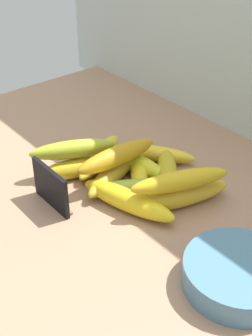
{
  "coord_description": "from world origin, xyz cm",
  "views": [
    {
      "loc": [
        61.61,
        -45.92,
        58.89
      ],
      "look_at": [
        2.4,
        2.87,
        8.0
      ],
      "focal_mm": 50.29,
      "sensor_mm": 36.0,
      "label": 1
    }
  ],
  "objects_px": {
    "chalkboard_sign": "(51,189)",
    "banana_3": "(139,176)",
    "banana_5": "(154,154)",
    "banana_7": "(128,200)",
    "banana_8": "(181,195)",
    "banana_9": "(168,175)",
    "banana_6": "(100,157)",
    "banana_0": "(138,188)",
    "banana_4": "(116,170)",
    "banana_10": "(73,149)",
    "banana_12": "(180,181)",
    "banana_1": "(75,168)",
    "banana_11": "(117,156)",
    "fruit_bowl": "(238,274)",
    "banana_2": "(132,161)"
  },
  "relations": [
    {
      "from": "banana_7",
      "to": "banana_11",
      "type": "xyz_separation_m",
      "value": [
        -0.09,
        0.04,
        0.04
      ]
    },
    {
      "from": "banana_0",
      "to": "banana_1",
      "type": "bearing_deg",
      "value": -155.97
    },
    {
      "from": "fruit_bowl",
      "to": "banana_7",
      "type": "distance_m",
      "value": 0.25
    },
    {
      "from": "chalkboard_sign",
      "to": "banana_5",
      "type": "distance_m",
      "value": 0.26
    },
    {
      "from": "banana_1",
      "to": "chalkboard_sign",
      "type": "bearing_deg",
      "value": -59.17
    },
    {
      "from": "chalkboard_sign",
      "to": "banana_3",
      "type": "xyz_separation_m",
      "value": [
        0.05,
        0.18,
        -0.02
      ]
    },
    {
      "from": "banana_4",
      "to": "banana_8",
      "type": "height_order",
      "value": "banana_8"
    },
    {
      "from": "fruit_bowl",
      "to": "banana_8",
      "type": "height_order",
      "value": "same"
    },
    {
      "from": "banana_4",
      "to": "banana_6",
      "type": "relative_size",
      "value": 1.11
    },
    {
      "from": "banana_11",
      "to": "banana_2",
      "type": "bearing_deg",
      "value": 104.74
    },
    {
      "from": "fruit_bowl",
      "to": "banana_12",
      "type": "height_order",
      "value": "banana_12"
    },
    {
      "from": "fruit_bowl",
      "to": "banana_0",
      "type": "bearing_deg",
      "value": 173.4
    },
    {
      "from": "banana_5",
      "to": "banana_11",
      "type": "distance_m",
      "value": 0.12
    },
    {
      "from": "banana_5",
      "to": "banana_12",
      "type": "height_order",
      "value": "banana_12"
    },
    {
      "from": "banana_5",
      "to": "banana_7",
      "type": "height_order",
      "value": "banana_7"
    },
    {
      "from": "banana_3",
      "to": "banana_5",
      "type": "relative_size",
      "value": 0.95
    },
    {
      "from": "banana_5",
      "to": "banana_11",
      "type": "xyz_separation_m",
      "value": [
        0.01,
        -0.11,
        0.04
      ]
    },
    {
      "from": "banana_2",
      "to": "banana_11",
      "type": "relative_size",
      "value": 1.04
    },
    {
      "from": "banana_5",
      "to": "banana_8",
      "type": "bearing_deg",
      "value": -24.07
    },
    {
      "from": "banana_5",
      "to": "banana_9",
      "type": "bearing_deg",
      "value": -24.99
    },
    {
      "from": "chalkboard_sign",
      "to": "banana_5",
      "type": "xyz_separation_m",
      "value": [
        0.01,
        0.26,
        -0.02
      ]
    },
    {
      "from": "banana_8",
      "to": "banana_9",
      "type": "distance_m",
      "value": 0.07
    },
    {
      "from": "chalkboard_sign",
      "to": "banana_0",
      "type": "height_order",
      "value": "chalkboard_sign"
    },
    {
      "from": "banana_1",
      "to": "banana_4",
      "type": "xyz_separation_m",
      "value": [
        0.06,
        0.06,
        0.0
      ]
    },
    {
      "from": "banana_8",
      "to": "banana_0",
      "type": "bearing_deg",
      "value": -150.22
    },
    {
      "from": "banana_3",
      "to": "banana_10",
      "type": "height_order",
      "value": "banana_10"
    },
    {
      "from": "banana_10",
      "to": "banana_12",
      "type": "bearing_deg",
      "value": 21.46
    },
    {
      "from": "banana_0",
      "to": "banana_11",
      "type": "relative_size",
      "value": 1.02
    },
    {
      "from": "chalkboard_sign",
      "to": "banana_8",
      "type": "bearing_deg",
      "value": 50.69
    },
    {
      "from": "banana_10",
      "to": "banana_4",
      "type": "bearing_deg",
      "value": 38.65
    },
    {
      "from": "banana_4",
      "to": "banana_1",
      "type": "bearing_deg",
      "value": -134.88
    },
    {
      "from": "banana_4",
      "to": "banana_8",
      "type": "distance_m",
      "value": 0.15
    },
    {
      "from": "banana_3",
      "to": "banana_12",
      "type": "bearing_deg",
      "value": 1.67
    },
    {
      "from": "chalkboard_sign",
      "to": "banana_0",
      "type": "relative_size",
      "value": 0.58
    },
    {
      "from": "banana_6",
      "to": "banana_10",
      "type": "height_order",
      "value": "banana_10"
    },
    {
      "from": "banana_5",
      "to": "banana_8",
      "type": "relative_size",
      "value": 0.89
    },
    {
      "from": "banana_2",
      "to": "banana_9",
      "type": "distance_m",
      "value": 0.09
    },
    {
      "from": "banana_6",
      "to": "banana_7",
      "type": "xyz_separation_m",
      "value": [
        0.16,
        -0.05,
        0.0
      ]
    },
    {
      "from": "banana_0",
      "to": "banana_12",
      "type": "xyz_separation_m",
      "value": [
        0.08,
        0.03,
        0.05
      ]
    },
    {
      "from": "banana_0",
      "to": "banana_5",
      "type": "height_order",
      "value": "same"
    },
    {
      "from": "fruit_bowl",
      "to": "banana_10",
      "type": "distance_m",
      "value": 0.42
    },
    {
      "from": "banana_1",
      "to": "banana_5",
      "type": "bearing_deg",
      "value": 70.47
    },
    {
      "from": "banana_7",
      "to": "banana_6",
      "type": "bearing_deg",
      "value": 161.6
    },
    {
      "from": "banana_12",
      "to": "banana_3",
      "type": "bearing_deg",
      "value": -178.33
    },
    {
      "from": "banana_0",
      "to": "banana_4",
      "type": "xyz_separation_m",
      "value": [
        -0.07,
        0.0,
        0.0
      ]
    },
    {
      "from": "banana_1",
      "to": "banana_5",
      "type": "xyz_separation_m",
      "value": [
        0.06,
        0.17,
        -0.0
      ]
    },
    {
      "from": "banana_1",
      "to": "banana_2",
      "type": "relative_size",
      "value": 0.78
    },
    {
      "from": "fruit_bowl",
      "to": "banana_2",
      "type": "distance_m",
      "value": 0.36
    },
    {
      "from": "banana_4",
      "to": "banana_6",
      "type": "xyz_separation_m",
      "value": [
        -0.07,
        0.01,
        -0.0
      ]
    },
    {
      "from": "banana_9",
      "to": "banana_10",
      "type": "xyz_separation_m",
      "value": [
        -0.15,
        -0.13,
        0.04
      ]
    }
  ]
}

